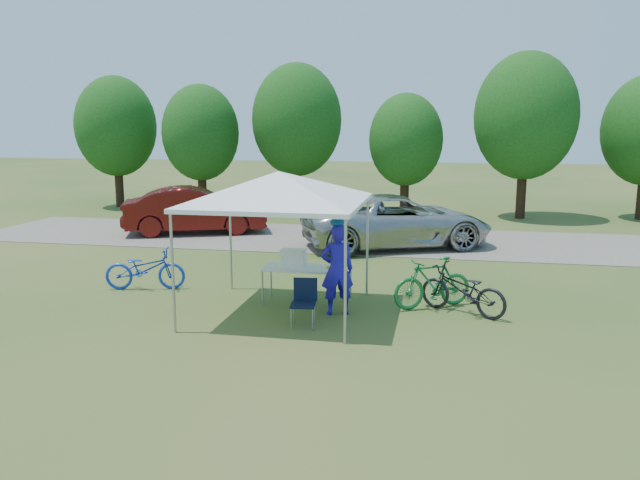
# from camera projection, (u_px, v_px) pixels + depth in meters

# --- Properties ---
(ground) EXTENTS (100.00, 100.00, 0.00)m
(ground) POSITION_uv_depth(u_px,v_px,m) (280.00, 312.00, 12.06)
(ground) COLOR #2D5119
(ground) RESTS_ON ground
(gravel_strip) EXTENTS (24.00, 5.00, 0.02)m
(gravel_strip) POSITION_uv_depth(u_px,v_px,m) (344.00, 239.00, 19.78)
(gravel_strip) COLOR gray
(gravel_strip) RESTS_ON ground
(canopy) EXTENTS (4.53, 4.53, 3.00)m
(canopy) POSITION_uv_depth(u_px,v_px,m) (279.00, 175.00, 11.58)
(canopy) COLOR #A5A5AA
(canopy) RESTS_ON ground
(treeline) EXTENTS (24.89, 4.28, 6.30)m
(treeline) POSITION_uv_depth(u_px,v_px,m) (361.00, 126.00, 25.03)
(treeline) COLOR #382314
(treeline) RESTS_ON ground
(folding_table) EXTENTS (1.80, 0.75, 0.74)m
(folding_table) POSITION_uv_depth(u_px,v_px,m) (307.00, 269.00, 12.61)
(folding_table) COLOR white
(folding_table) RESTS_ON ground
(folding_chair) EXTENTS (0.48, 0.49, 0.85)m
(folding_chair) POSITION_uv_depth(u_px,v_px,m) (304.00, 298.00, 11.24)
(folding_chair) COLOR black
(folding_chair) RESTS_ON ground
(cooler) EXTENTS (0.50, 0.34, 0.36)m
(cooler) POSITION_uv_depth(u_px,v_px,m) (294.00, 258.00, 12.62)
(cooler) COLOR white
(cooler) RESTS_ON folding_table
(ice_cream_cup) EXTENTS (0.07, 0.07, 0.05)m
(ice_cream_cup) POSITION_uv_depth(u_px,v_px,m) (328.00, 267.00, 12.46)
(ice_cream_cup) COLOR yellow
(ice_cream_cup) RESTS_ON folding_table
(cyclist) EXTENTS (0.74, 0.62, 1.75)m
(cyclist) POSITION_uv_depth(u_px,v_px,m) (337.00, 270.00, 11.81)
(cyclist) COLOR #2015B1
(cyclist) RESTS_ON ground
(bike_blue) EXTENTS (1.83, 0.99, 0.91)m
(bike_blue) POSITION_uv_depth(u_px,v_px,m) (145.00, 269.00, 13.69)
(bike_blue) COLOR #163AC4
(bike_blue) RESTS_ON ground
(bike_green) EXTENTS (1.69, 1.28, 1.02)m
(bike_green) POSITION_uv_depth(u_px,v_px,m) (433.00, 283.00, 12.30)
(bike_green) COLOR #197335
(bike_green) RESTS_ON ground
(bike_dark) EXTENTS (1.86, 1.40, 0.94)m
(bike_dark) POSITION_uv_depth(u_px,v_px,m) (462.00, 290.00, 11.90)
(bike_dark) COLOR black
(bike_dark) RESTS_ON ground
(minivan) EXTENTS (6.13, 4.60, 1.55)m
(minivan) POSITION_uv_depth(u_px,v_px,m) (397.00, 221.00, 18.34)
(minivan) COLOR #B7B8B3
(minivan) RESTS_ON gravel_strip
(sedan) EXTENTS (4.91, 3.21, 1.53)m
(sedan) POSITION_uv_depth(u_px,v_px,m) (195.00, 210.00, 20.68)
(sedan) COLOR #54100E
(sedan) RESTS_ON gravel_strip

